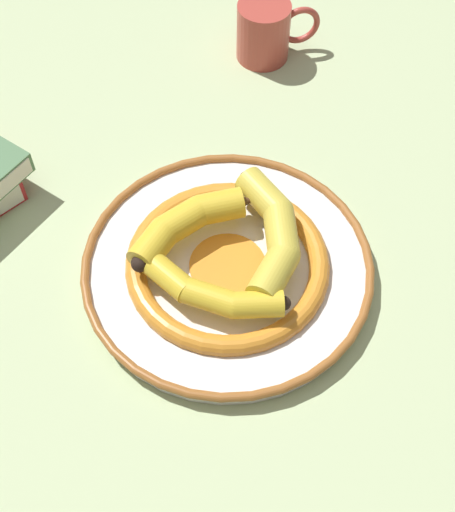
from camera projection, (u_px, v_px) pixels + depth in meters
The scene contains 6 objects.
ground_plane at pixel (203, 302), 0.83m from camera, with size 2.80×2.80×0.00m, color #B2C693.
decorative_bowl at pixel (228, 267), 0.84m from camera, with size 0.34×0.34×0.03m.
banana_a at pixel (273, 236), 0.82m from camera, with size 0.20×0.08×0.04m.
banana_b at pixel (188, 223), 0.83m from camera, with size 0.12×0.15×0.04m.
banana_c at pixel (210, 292), 0.78m from camera, with size 0.08×0.17×0.03m.
coffee_mug at pixel (266, 30), 1.04m from camera, with size 0.08×0.12×0.09m.
Camera 1 is at (-0.42, -0.05, 0.71)m, focal length 50.00 mm.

